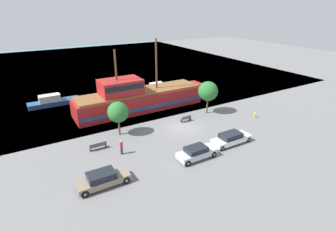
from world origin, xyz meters
name	(u,v)px	position (x,y,z in m)	size (l,w,h in m)	color
ground_plane	(182,127)	(0.00, 0.00, 0.00)	(160.00, 160.00, 0.00)	slate
water_surface	(91,66)	(0.00, 44.00, 0.00)	(80.00, 80.00, 0.00)	slate
pirate_ship	(138,98)	(-2.24, 8.97, 1.89)	(21.27, 4.90, 10.59)	#A31E1E
moored_boat_dockside	(158,87)	(5.21, 16.06, 0.60)	(6.00, 1.88, 1.55)	#B7B2A8
moored_boat_outer	(53,101)	(-13.42, 17.77, 0.65)	(8.00, 1.99, 1.79)	navy
parked_car_curb_front	(197,152)	(-2.86, -7.18, 0.70)	(4.34, 1.77, 1.38)	#B7BCC6
parked_car_curb_mid	(103,179)	(-12.85, -6.59, 0.70)	(4.70, 1.84, 1.40)	#7F705B
parked_car_curb_rear	(231,138)	(2.55, -6.61, 0.67)	(4.98, 1.80, 1.37)	white
fire_hydrant	(255,115)	(10.91, -2.63, 0.41)	(0.42, 0.25, 0.76)	yellow
bench_promenade_east	(98,146)	(-11.33, -0.02, 0.45)	(1.91, 0.45, 0.85)	#4C4742
bench_promenade_west	(186,119)	(1.57, 1.32, 0.43)	(1.55, 0.45, 0.85)	#4C4742
pedestrian_walking_near	(121,147)	(-9.41, -2.33, 0.85)	(0.32, 0.32, 1.67)	#232838
tree_row_east	(118,112)	(-7.89, 2.27, 3.03)	(2.59, 2.59, 4.34)	brown
tree_row_mideast	(208,91)	(6.05, 2.33, 3.43)	(2.90, 2.90, 4.89)	brown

